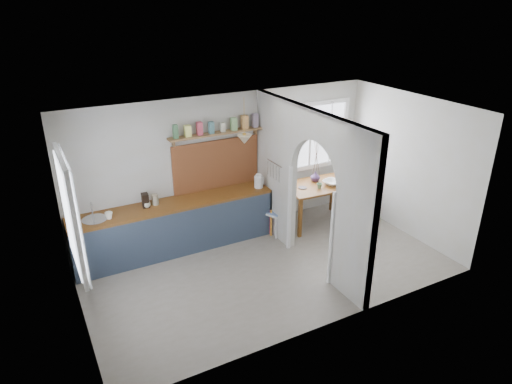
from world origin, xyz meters
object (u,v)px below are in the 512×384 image
vase (315,176)px  chair_right (358,192)px  kettle (259,181)px  dining_table (317,204)px  chair_left (274,210)px

vase → chair_right: bearing=-16.6°
vase → kettle: bearing=177.3°
dining_table → chair_left: 0.94m
kettle → chair_right: bearing=-20.2°
dining_table → chair_left: chair_left is taller
chair_right → kettle: 2.21m
chair_left → chair_right: bearing=60.7°
chair_right → vase: bearing=93.9°
vase → dining_table: bearing=-106.0°
chair_left → chair_right: 1.89m
dining_table → kettle: kettle is taller
chair_left → dining_table: bearing=61.3°
kettle → chair_left: bearing=-48.7°
kettle → vase: kettle is taller
chair_left → vase: bearing=72.0°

